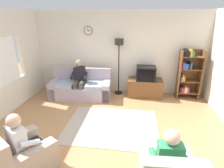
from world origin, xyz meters
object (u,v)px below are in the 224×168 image
tv_stand (145,88)px  person_in_left_armchair (23,140)px  couch (81,88)px  person_in_right_armchair (167,157)px  bookshelf (188,73)px  armchair_near_window (21,158)px  tv (146,73)px  floor_lamp (119,51)px  person_on_couch (79,77)px

tv_stand → person_in_left_armchair: person_in_left_armchair is taller
couch → person_in_right_armchair: (2.25, -3.13, 0.29)m
bookshelf → armchair_near_window: bookshelf is taller
couch → tv: (2.06, 0.31, 0.48)m
couch → person_in_left_armchair: size_ratio=1.75×
tv → bookshelf: bearing=4.1°
bookshelf → floor_lamp: (-2.18, 0.03, 0.63)m
couch → tv: tv is taller
floor_lamp → person_on_couch: floor_lamp is taller
tv → person_in_right_armchair: size_ratio=0.54×
couch → person_in_left_armchair: bearing=-90.7°
armchair_near_window → tv_stand: bearing=58.3°
tv_stand → bookshelf: (1.30, 0.07, 0.53)m
couch → bookshelf: bearing=6.9°
tv_stand → person_in_right_armchair: person_in_right_armchair is taller
floor_lamp → person_in_left_armchair: 3.80m
armchair_near_window → person_in_left_armchair: bearing=58.3°
person_in_left_armchair → person_in_right_armchair: same height
couch → person_in_left_armchair: (-0.04, -3.06, 0.29)m
floor_lamp → armchair_near_window: floor_lamp is taller
tv → person_in_right_armchair: bearing=-86.8°
bookshelf → person_on_couch: size_ratio=1.28×
person_in_left_armchair → person_in_right_armchair: (2.29, -0.07, 0.00)m
floor_lamp → person_in_right_armchair: 3.82m
tv_stand → person_in_left_armchair: bearing=-121.7°
tv → bookshelf: bookshelf is taller
person_in_left_armchair → person_in_right_armchair: size_ratio=1.00×
floor_lamp → bookshelf: bearing=-0.8°
tv → person_in_left_armchair: person_in_left_armchair is taller
person_on_couch → person_in_left_armchair: 2.95m
bookshelf → person_in_left_armchair: bookshelf is taller
tv_stand → tv: tv is taller
couch → tv_stand: 2.09m
tv_stand → person_on_couch: (-2.07, -0.45, 0.41)m
floor_lamp → armchair_near_window: (-1.27, -3.58, -1.16)m
floor_lamp → person_in_right_armchair: bearing=-73.3°
tv → person_in_left_armchair: (-2.10, -3.38, -0.19)m
bookshelf → floor_lamp: size_ratio=0.86×
tv → person_in_left_armchair: 3.98m
tv_stand → floor_lamp: (-0.88, 0.10, 1.16)m
person_on_couch → tv: bearing=11.6°
person_on_couch → person_in_right_armchair: bearing=-53.2°
couch → tv_stand: (2.06, 0.34, -0.03)m
armchair_near_window → person_in_left_armchair: size_ratio=1.04×
couch → tv: 2.14m
person_on_couch → person_in_left_armchair: bearing=-90.6°
person_in_left_armchair → person_on_couch: bearing=89.4°
couch → bookshelf: size_ratio=1.24×
bookshelf → floor_lamp: 2.27m
tv_stand → person_on_couch: person_on_couch is taller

